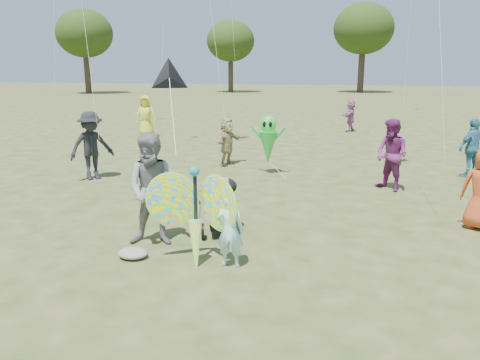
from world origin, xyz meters
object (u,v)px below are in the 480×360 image
(crowd_b, at_px, (91,146))
(butterfly_kite, at_px, (195,215))
(crowd_j, at_px, (350,116))
(alien_kite, at_px, (268,142))
(crowd_d, at_px, (227,141))
(crowd_g, at_px, (146,116))
(child_girl, at_px, (230,231))
(crowd_c, at_px, (473,148))
(adult_man, at_px, (154,190))
(jogging_stroller, at_px, (221,202))
(crowd_e, at_px, (392,155))

(crowd_b, distance_m, butterfly_kite, 6.80)
(crowd_j, distance_m, alien_kite, 10.53)
(crowd_d, bearing_deg, crowd_g, 64.57)
(crowd_j, xyz_separation_m, butterfly_kite, (-2.09, -17.00, 0.03))
(child_girl, relative_size, crowd_b, 0.63)
(crowd_c, bearing_deg, child_girl, 19.49)
(adult_man, xyz_separation_m, crowd_c, (6.65, 7.07, -0.15))
(crowd_d, distance_m, crowd_g, 7.36)
(butterfly_kite, bearing_deg, alien_kite, 90.70)
(child_girl, height_order, jogging_stroller, child_girl)
(crowd_g, distance_m, butterfly_kite, 14.58)
(adult_man, relative_size, crowd_d, 1.31)
(child_girl, height_order, crowd_b, crowd_b)
(crowd_g, bearing_deg, child_girl, -70.36)
(butterfly_kite, bearing_deg, jogging_stroller, 90.01)
(crowd_c, height_order, butterfly_kite, crowd_c)
(child_girl, height_order, adult_man, adult_man)
(child_girl, distance_m, crowd_b, 7.22)
(crowd_g, xyz_separation_m, butterfly_kite, (6.87, -12.86, -0.12))
(crowd_c, bearing_deg, crowd_d, -37.13)
(adult_man, bearing_deg, crowd_c, 36.38)
(butterfly_kite, height_order, alien_kite, alien_kite)
(crowd_b, distance_m, crowd_c, 10.82)
(crowd_d, distance_m, jogging_stroller, 6.48)
(jogging_stroller, distance_m, alien_kite, 5.26)
(crowd_d, xyz_separation_m, crowd_g, (-5.25, 5.15, 0.17))
(crowd_b, bearing_deg, crowd_j, 9.38)
(crowd_c, distance_m, crowd_d, 7.28)
(crowd_b, xyz_separation_m, crowd_g, (-2.10, 8.01, -0.02))
(crowd_j, bearing_deg, butterfly_kite, 5.85)
(crowd_b, distance_m, crowd_j, 13.95)
(crowd_e, bearing_deg, crowd_g, -171.45)
(crowd_c, height_order, crowd_d, crowd_c)
(crowd_b, xyz_separation_m, crowd_c, (10.43, 2.85, -0.11))
(crowd_c, height_order, crowd_g, crowd_g)
(crowd_b, height_order, jogging_stroller, crowd_b)
(child_girl, distance_m, crowd_g, 14.87)
(crowd_e, distance_m, crowd_j, 11.46)
(crowd_e, height_order, jogging_stroller, crowd_e)
(adult_man, relative_size, crowd_j, 1.29)
(crowd_j, bearing_deg, adult_man, 2.22)
(child_girl, relative_size, butterfly_kite, 0.67)
(crowd_c, bearing_deg, alien_kite, -27.07)
(crowd_e, bearing_deg, crowd_j, 140.17)
(alien_kite, bearing_deg, adult_man, -98.48)
(alien_kite, bearing_deg, child_girl, -84.43)
(crowd_g, distance_m, crowd_j, 9.87)
(crowd_b, bearing_deg, alien_kite, -29.69)
(butterfly_kite, bearing_deg, crowd_d, 101.82)
(crowd_c, relative_size, alien_kite, 0.98)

